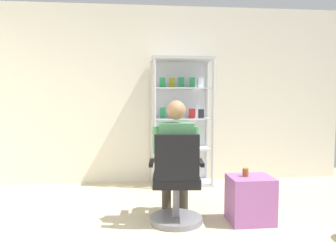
{
  "coord_description": "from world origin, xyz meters",
  "views": [
    {
      "loc": [
        -0.37,
        -2.41,
        1.34
      ],
      "look_at": [
        0.05,
        1.44,
        1.0
      ],
      "focal_mm": 37.2,
      "sensor_mm": 36.0,
      "label": 1
    }
  ],
  "objects_px": {
    "seated_shopkeeper": "(176,154)",
    "office_chair": "(176,187)",
    "tea_glass": "(245,172)",
    "display_cabinet_main": "(181,120)",
    "storage_crate": "(250,199)"
  },
  "relations": [
    {
      "from": "storage_crate",
      "to": "tea_glass",
      "type": "xyz_separation_m",
      "value": [
        -0.05,
        0.02,
        0.29
      ]
    },
    {
      "from": "display_cabinet_main",
      "to": "office_chair",
      "type": "height_order",
      "value": "display_cabinet_main"
    },
    {
      "from": "office_chair",
      "to": "storage_crate",
      "type": "height_order",
      "value": "office_chair"
    },
    {
      "from": "tea_glass",
      "to": "storage_crate",
      "type": "bearing_deg",
      "value": -19.09
    },
    {
      "from": "seated_shopkeeper",
      "to": "office_chair",
      "type": "bearing_deg",
      "value": -95.67
    },
    {
      "from": "seated_shopkeeper",
      "to": "tea_glass",
      "type": "height_order",
      "value": "seated_shopkeeper"
    },
    {
      "from": "office_chair",
      "to": "storage_crate",
      "type": "xyz_separation_m",
      "value": [
        0.79,
        -0.02,
        -0.15
      ]
    },
    {
      "from": "display_cabinet_main",
      "to": "tea_glass",
      "type": "distance_m",
      "value": 1.79
    },
    {
      "from": "office_chair",
      "to": "display_cabinet_main",
      "type": "bearing_deg",
      "value": 79.85
    },
    {
      "from": "office_chair",
      "to": "tea_glass",
      "type": "xyz_separation_m",
      "value": [
        0.74,
        -0.0,
        0.14
      ]
    },
    {
      "from": "seated_shopkeeper",
      "to": "tea_glass",
      "type": "xyz_separation_m",
      "value": [
        0.72,
        -0.16,
        -0.18
      ]
    },
    {
      "from": "storage_crate",
      "to": "tea_glass",
      "type": "bearing_deg",
      "value": 160.91
    },
    {
      "from": "display_cabinet_main",
      "to": "seated_shopkeeper",
      "type": "bearing_deg",
      "value": -100.62
    },
    {
      "from": "display_cabinet_main",
      "to": "storage_crate",
      "type": "distance_m",
      "value": 1.91
    },
    {
      "from": "seated_shopkeeper",
      "to": "storage_crate",
      "type": "xyz_separation_m",
      "value": [
        0.77,
        -0.18,
        -0.47
      ]
    }
  ]
}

